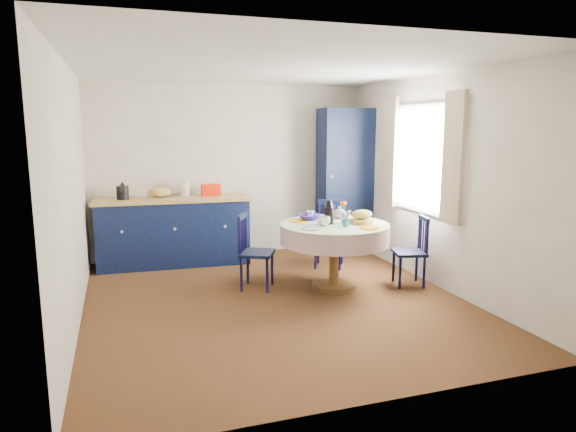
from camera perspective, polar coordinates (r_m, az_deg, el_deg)
name	(u,v)px	position (r m, az deg, el deg)	size (l,w,h in m)	color
floor	(275,300)	(5.73, -1.43, -9.36)	(4.50, 4.50, 0.00)	black
ceiling	(274,66)	(5.44, -1.55, 16.33)	(4.50, 4.50, 0.00)	white
wall_back	(231,171)	(7.62, -6.40, 5.05)	(4.00, 0.02, 2.50)	white
wall_left	(71,196)	(5.24, -22.95, 2.08)	(0.02, 4.50, 2.50)	white
wall_right	(437,182)	(6.32, 16.20, 3.70)	(0.02, 4.50, 2.50)	white
window	(420,157)	(6.52, 14.48, 6.39)	(0.10, 1.74, 1.45)	white
kitchen_counter	(174,230)	(7.25, -12.58, -1.55)	(2.11, 0.76, 1.17)	black
pantry_cabinet	(345,181)	(7.77, 6.33, 3.86)	(0.80, 0.60, 2.15)	black
dining_table	(335,234)	(6.04, 5.25, -1.99)	(1.28, 1.28, 1.05)	brown
chair_left	(254,251)	(6.05, -3.84, -3.90)	(0.52, 0.52, 0.89)	black
chair_far	(329,233)	(7.00, 4.61, -1.94)	(0.54, 0.53, 0.90)	black
chair_right	(412,251)	(6.33, 13.64, -3.75)	(0.45, 0.46, 0.84)	black
mug_a	(324,221)	(5.86, 4.05, -0.57)	(0.14, 0.14, 0.11)	silver
mug_b	(346,223)	(5.84, 6.45, -0.74)	(0.10, 0.10, 0.09)	#2A707C
mug_c	(345,214)	(6.38, 6.35, 0.20)	(0.12, 0.12, 0.10)	black
mug_d	(310,215)	(6.33, 2.50, 0.15)	(0.10, 0.10, 0.09)	silver
cobalt_bowl	(309,217)	(6.24, 2.34, -0.12)	(0.27, 0.27, 0.07)	navy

